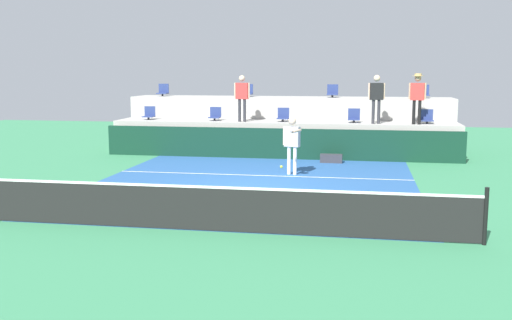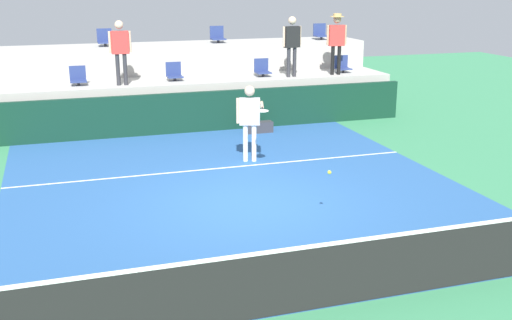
% 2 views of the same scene
% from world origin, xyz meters
% --- Properties ---
extents(ground_plane, '(40.00, 40.00, 0.00)m').
position_xyz_m(ground_plane, '(0.00, 0.00, 0.00)').
color(ground_plane, '#388456').
extents(court_inner_paint, '(9.00, 10.00, 0.01)m').
position_xyz_m(court_inner_paint, '(0.00, 1.00, 0.00)').
color(court_inner_paint, '#285693').
rests_on(court_inner_paint, ground_plane).
extents(court_service_line, '(9.00, 0.06, 0.00)m').
position_xyz_m(court_service_line, '(0.00, 2.40, 0.01)').
color(court_service_line, white).
rests_on(court_service_line, ground_plane).
extents(tennis_net, '(10.48, 0.08, 1.07)m').
position_xyz_m(tennis_net, '(0.00, -4.00, 0.50)').
color(tennis_net, black).
rests_on(tennis_net, ground_plane).
extents(sponsor_backboard, '(13.00, 0.16, 1.10)m').
position_xyz_m(sponsor_backboard, '(0.00, 6.00, 0.55)').
color(sponsor_backboard, '#0F3323').
rests_on(sponsor_backboard, ground_plane).
extents(seating_tier_lower, '(13.00, 1.80, 1.25)m').
position_xyz_m(seating_tier_lower, '(0.00, 7.30, 0.62)').
color(seating_tier_lower, '#ADAAA3').
rests_on(seating_tier_lower, ground_plane).
extents(seating_tier_upper, '(13.00, 1.80, 2.10)m').
position_xyz_m(seating_tier_upper, '(0.00, 9.10, 1.05)').
color(seating_tier_upper, '#ADAAA3').
rests_on(seating_tier_upper, ground_plane).
extents(stadium_chair_lower_far_left, '(0.44, 0.40, 0.52)m').
position_xyz_m(stadium_chair_lower_far_left, '(-5.35, 7.23, 1.46)').
color(stadium_chair_lower_far_left, '#2D2D33').
rests_on(stadium_chair_lower_far_left, seating_tier_lower).
extents(stadium_chair_lower_left, '(0.44, 0.40, 0.52)m').
position_xyz_m(stadium_chair_lower_left, '(-2.66, 7.23, 1.46)').
color(stadium_chair_lower_left, '#2D2D33').
rests_on(stadium_chair_lower_left, seating_tier_lower).
extents(stadium_chair_lower_center, '(0.44, 0.40, 0.52)m').
position_xyz_m(stadium_chair_lower_center, '(-0.00, 7.23, 1.46)').
color(stadium_chair_lower_center, '#2D2D33').
rests_on(stadium_chair_lower_center, seating_tier_lower).
extents(stadium_chair_lower_right, '(0.44, 0.40, 0.52)m').
position_xyz_m(stadium_chair_lower_right, '(2.66, 7.23, 1.46)').
color(stadium_chair_lower_right, '#2D2D33').
rests_on(stadium_chair_lower_right, seating_tier_lower).
extents(stadium_chair_lower_far_right, '(0.44, 0.40, 0.52)m').
position_xyz_m(stadium_chair_lower_far_right, '(5.29, 7.23, 1.46)').
color(stadium_chair_lower_far_right, '#2D2D33').
rests_on(stadium_chair_lower_far_right, seating_tier_lower).
extents(stadium_chair_upper_far_left, '(0.44, 0.40, 0.52)m').
position_xyz_m(stadium_chair_upper_far_left, '(-5.37, 9.03, 2.31)').
color(stadium_chair_upper_far_left, '#2D2D33').
rests_on(stadium_chair_upper_far_left, seating_tier_upper).
extents(stadium_chair_upper_left, '(0.44, 0.40, 0.52)m').
position_xyz_m(stadium_chair_upper_left, '(-1.73, 9.03, 2.31)').
color(stadium_chair_upper_left, '#2D2D33').
rests_on(stadium_chair_upper_left, seating_tier_upper).
extents(stadium_chair_upper_right, '(0.44, 0.40, 0.52)m').
position_xyz_m(stadium_chair_upper_right, '(1.76, 9.03, 2.31)').
color(stadium_chair_upper_right, '#2D2D33').
rests_on(stadium_chair_upper_right, seating_tier_upper).
extents(stadium_chair_upper_far_right, '(0.44, 0.40, 0.52)m').
position_xyz_m(stadium_chair_upper_far_right, '(5.30, 9.03, 2.31)').
color(stadium_chair_upper_far_right, '#2D2D33').
rests_on(stadium_chair_upper_far_right, seating_tier_upper).
extents(tennis_player, '(0.59, 1.31, 1.76)m').
position_xyz_m(tennis_player, '(0.87, 2.72, 1.09)').
color(tennis_player, white).
rests_on(tennis_player, ground_plane).
extents(spectator_in_white, '(0.61, 0.24, 1.74)m').
position_xyz_m(spectator_in_white, '(-1.51, 6.85, 2.31)').
color(spectator_in_white, '#2D2D33').
rests_on(spectator_in_white, seating_tier_lower).
extents(spectator_in_grey, '(0.61, 0.27, 1.76)m').
position_xyz_m(spectator_in_grey, '(3.45, 6.85, 2.32)').
color(spectator_in_grey, '#2D2D33').
rests_on(spectator_in_grey, seating_tier_lower).
extents(spectator_with_hat, '(0.61, 0.49, 1.82)m').
position_xyz_m(spectator_with_hat, '(4.88, 6.85, 2.38)').
color(spectator_with_hat, black).
rests_on(spectator_with_hat, seating_tier_lower).
extents(tennis_ball, '(0.07, 0.07, 0.07)m').
position_xyz_m(tennis_ball, '(1.08, -1.20, 0.88)').
color(tennis_ball, '#CCE033').
extents(equipment_bag, '(0.76, 0.28, 0.30)m').
position_xyz_m(equipment_bag, '(1.94, 5.36, 0.15)').
color(equipment_bag, '#333338').
rests_on(equipment_bag, ground_plane).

